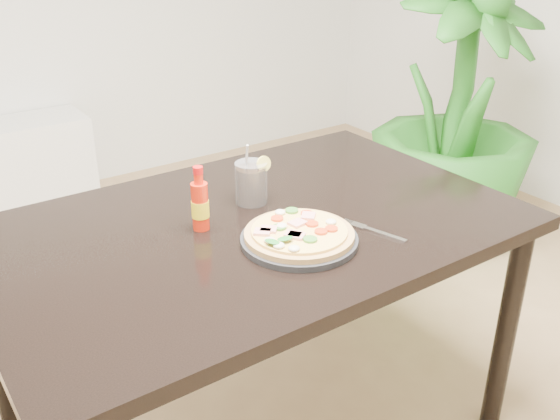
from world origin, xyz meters
TOP-DOWN VIEW (x-y plane):
  - floor at (0.00, 0.00)m, footprint 4.50×4.50m
  - dining_table at (-0.32, -0.05)m, footprint 1.40×0.90m
  - plate at (-0.29, -0.22)m, footprint 0.29×0.29m
  - pizza at (-0.29, -0.21)m, footprint 0.27×0.27m
  - hot_sauce_bottle at (-0.45, -0.01)m, footprint 0.06×0.06m
  - cola_cup at (-0.26, 0.06)m, footprint 0.10×0.09m
  - fork at (-0.10, -0.27)m, footprint 0.07×0.18m
  - houseplant at (1.15, 0.51)m, footprint 0.82×0.82m
  - plant_pot at (1.15, 0.51)m, footprint 0.28×0.28m

SIDE VIEW (x-z plane):
  - floor at x=0.00m, z-range 0.00..0.00m
  - plant_pot at x=1.15m, z-range 0.00..0.22m
  - dining_table at x=-0.32m, z-range 0.29..1.04m
  - houseplant at x=1.15m, z-range 0.00..1.36m
  - fork at x=-0.10m, z-range 0.75..0.76m
  - plate at x=-0.29m, z-range 0.75..0.77m
  - pizza at x=-0.29m, z-range 0.76..0.79m
  - cola_cup at x=-0.26m, z-range 0.72..0.90m
  - hot_sauce_bottle at x=-0.45m, z-range 0.73..0.90m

